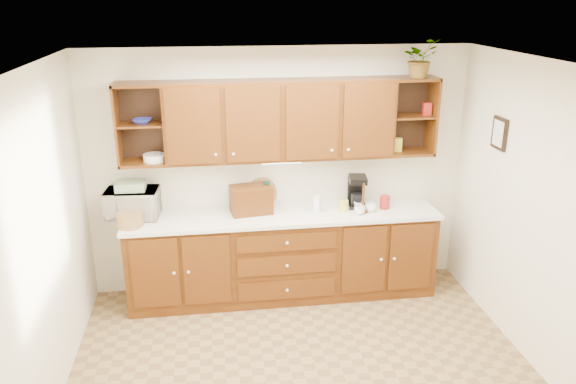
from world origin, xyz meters
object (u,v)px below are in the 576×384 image
object	(u,v)px
bread_box	(251,200)
potted_plant	(420,58)
coffee_maker	(357,191)
microwave	(132,203)

from	to	relation	value
bread_box	potted_plant	world-z (taller)	potted_plant
potted_plant	coffee_maker	bearing A→B (deg)	176.31
coffee_maker	potted_plant	size ratio (longest dim) A/B	0.88
bread_box	coffee_maker	world-z (taller)	coffee_maker
microwave	bread_box	world-z (taller)	same
microwave	potted_plant	world-z (taller)	potted_plant
bread_box	potted_plant	xyz separation A→B (m)	(1.70, 0.01, 1.40)
potted_plant	microwave	bearing A→B (deg)	178.97
bread_box	coffee_maker	bearing A→B (deg)	-5.65
bread_box	potted_plant	distance (m)	2.20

